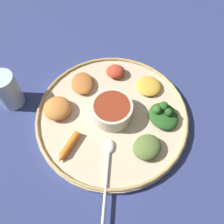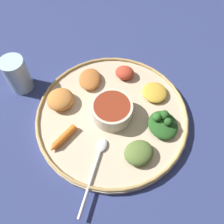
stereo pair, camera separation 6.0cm
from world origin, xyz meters
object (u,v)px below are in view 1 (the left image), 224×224
(spoon, at_px, (108,165))
(carrot_near_spoon, at_px, (69,146))
(drinking_glass, at_px, (8,92))
(greens_pile, at_px, (163,114))
(center_bowl, at_px, (112,110))

(spoon, relative_size, carrot_near_spoon, 2.08)
(spoon, bearing_deg, drinking_glass, -155.51)
(greens_pile, relative_size, carrot_near_spoon, 1.05)
(center_bowl, bearing_deg, drinking_glass, -130.78)
(spoon, height_order, greens_pile, greens_pile)
(center_bowl, relative_size, carrot_near_spoon, 1.30)
(spoon, bearing_deg, greens_pile, 102.98)
(greens_pile, bearing_deg, center_bowl, -122.70)
(center_bowl, height_order, greens_pile, center_bowl)
(carrot_near_spoon, xyz_separation_m, drinking_glass, (-0.20, -0.07, 0.02))
(drinking_glass, bearing_deg, greens_pile, 51.80)
(spoon, relative_size, drinking_glass, 1.61)
(center_bowl, relative_size, spoon, 0.63)
(greens_pile, bearing_deg, spoon, -77.02)
(carrot_near_spoon, height_order, drinking_glass, drinking_glass)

